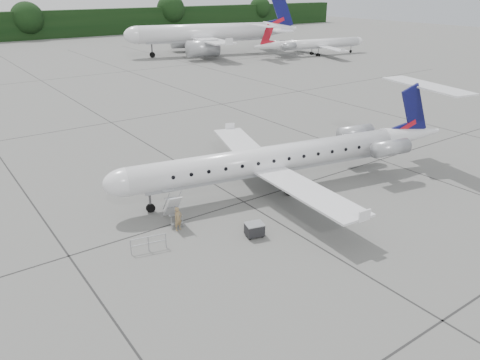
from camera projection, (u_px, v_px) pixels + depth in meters
ground at (314, 194)px, 37.12m from camera, size 320.00×320.00×0.00m
main_regional_jet at (270, 147)px, 36.45m from camera, size 32.39×26.05×7.40m
airstair at (173, 207)px, 32.34m from camera, size 1.26×2.29×2.32m
passenger at (178, 219)px, 31.43m from camera, size 0.69×0.52×1.70m
safety_railing at (149, 244)px, 29.06m from camera, size 2.16×0.59×1.00m
baggage_cart at (254, 230)px, 30.78m from camera, size 1.34×1.18×0.99m
bg_narrowbody at (203, 24)px, 106.70m from camera, size 44.57×37.01×13.86m
bg_regional_right at (319, 39)px, 107.71m from camera, size 30.78×24.35×7.31m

